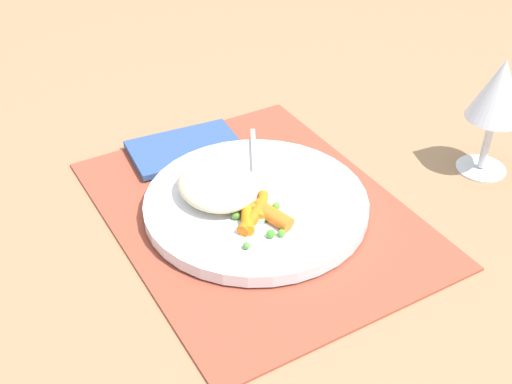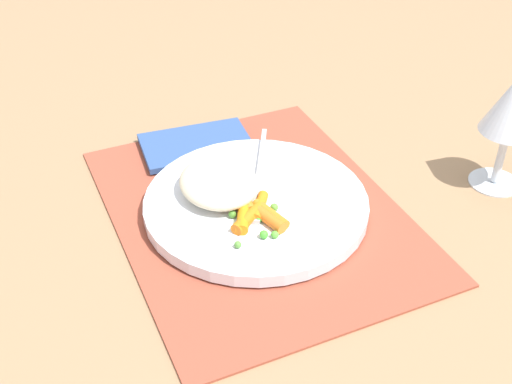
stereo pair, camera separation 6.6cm
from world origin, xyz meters
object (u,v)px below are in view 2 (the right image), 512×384
(rice_mound, at_px, (219,183))
(napkin, at_px, (196,144))
(fork, at_px, (258,182))
(carrot_portion, at_px, (251,211))
(plate, at_px, (256,204))

(rice_mound, bearing_deg, napkin, 172.31)
(rice_mound, xyz_separation_m, fork, (0.00, 0.05, -0.01))
(rice_mound, xyz_separation_m, napkin, (-0.13, 0.02, -0.03))
(rice_mound, bearing_deg, carrot_portion, 17.76)
(plate, xyz_separation_m, fork, (-0.03, 0.01, 0.01))
(plate, distance_m, fork, 0.03)
(plate, bearing_deg, rice_mound, -128.24)
(plate, xyz_separation_m, rice_mound, (-0.03, -0.04, 0.02))
(rice_mound, relative_size, fork, 0.59)
(fork, distance_m, napkin, 0.14)
(plate, bearing_deg, fork, 151.53)
(plate, height_order, napkin, plate)
(plate, height_order, carrot_portion, carrot_portion)
(plate, xyz_separation_m, carrot_portion, (0.03, -0.02, 0.01))
(carrot_portion, bearing_deg, plate, 146.69)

